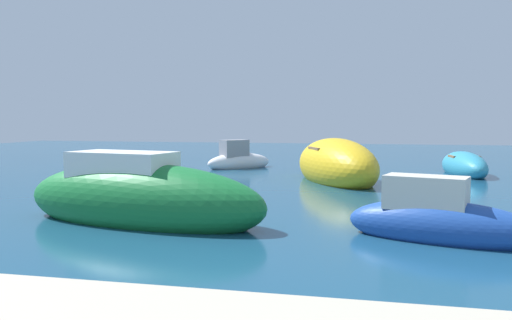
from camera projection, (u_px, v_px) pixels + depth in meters
name	position (u px, v px, depth m)	size (l,w,h in m)	color
moored_boat_0	(438.00, 221.00, 9.65)	(3.60, 2.02, 1.39)	#1E479E
moored_boat_2	(336.00, 166.00, 18.81)	(4.27, 6.05, 1.98)	gold
moored_boat_4	(464.00, 166.00, 20.96)	(1.85, 4.27, 1.19)	teal
moored_boat_6	(140.00, 199.00, 11.32)	(6.08, 2.90, 1.89)	#197233
moored_boat_8	(238.00, 160.00, 23.68)	(2.91, 3.01, 1.48)	white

